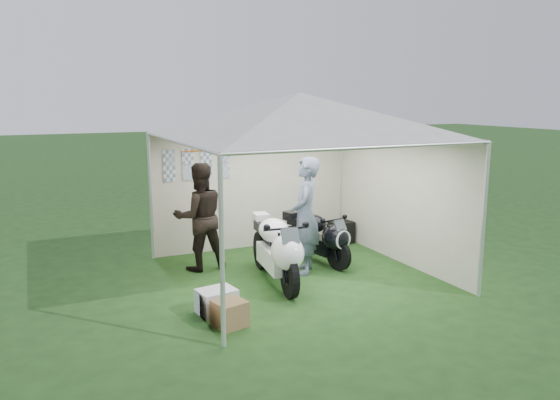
# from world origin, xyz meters

# --- Properties ---
(ground) EXTENTS (80.00, 80.00, 0.00)m
(ground) POSITION_xyz_m (0.00, 0.00, 0.00)
(ground) COLOR #1D3C17
(ground) RESTS_ON ground
(canopy_tent) EXTENTS (5.66, 5.66, 3.00)m
(canopy_tent) POSITION_xyz_m (-0.00, 0.03, 2.58)
(canopy_tent) COLOR silver
(canopy_tent) RESTS_ON ground
(motorcycle_white) EXTENTS (0.64, 2.15, 1.06)m
(motorcycle_white) POSITION_xyz_m (-0.51, -0.24, 0.59)
(motorcycle_white) COLOR black
(motorcycle_white) RESTS_ON ground
(motorcycle_black) EXTENTS (0.64, 1.78, 0.89)m
(motorcycle_black) POSITION_xyz_m (0.63, 0.47, 0.49)
(motorcycle_black) COLOR black
(motorcycle_black) RESTS_ON ground
(paddock_stand) EXTENTS (0.43, 0.32, 0.29)m
(paddock_stand) POSITION_xyz_m (0.45, 1.28, 0.15)
(paddock_stand) COLOR #1228AA
(paddock_stand) RESTS_ON ground
(person_dark_jacket) EXTENTS (0.91, 0.72, 1.85)m
(person_dark_jacket) POSITION_xyz_m (-1.39, 1.01, 0.92)
(person_dark_jacket) COLOR black
(person_dark_jacket) RESTS_ON ground
(person_blue_jacket) EXTENTS (0.77, 0.86, 1.97)m
(person_blue_jacket) POSITION_xyz_m (0.17, 0.09, 0.98)
(person_blue_jacket) COLOR slate
(person_blue_jacket) RESTS_ON ground
(equipment_box) EXTENTS (0.50, 0.42, 0.44)m
(equipment_box) POSITION_xyz_m (1.70, 1.47, 0.22)
(equipment_box) COLOR black
(equipment_box) RESTS_ON ground
(crate_0) EXTENTS (0.56, 0.47, 0.33)m
(crate_0) POSITION_xyz_m (-1.75, -0.97, 0.17)
(crate_0) COLOR silver
(crate_0) RESTS_ON ground
(crate_1) EXTENTS (0.46, 0.46, 0.34)m
(crate_1) POSITION_xyz_m (-1.73, -1.46, 0.17)
(crate_1) COLOR brown
(crate_1) RESTS_ON ground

